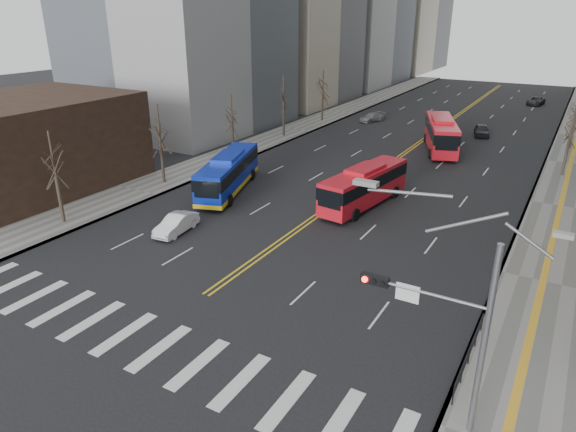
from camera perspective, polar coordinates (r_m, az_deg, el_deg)
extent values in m
plane|color=black|center=(26.90, -15.94, -13.17)|extent=(220.00, 220.00, 0.00)
cube|color=slate|center=(69.92, 0.84, 9.59)|extent=(5.00, 130.00, 0.15)
cube|color=silver|center=(34.54, -28.58, -6.87)|extent=(0.70, 4.00, 0.01)
cube|color=silver|center=(32.70, -26.33, -8.04)|extent=(0.70, 4.00, 0.01)
cube|color=silver|center=(30.92, -23.80, -9.34)|extent=(0.70, 4.00, 0.01)
cube|color=silver|center=(29.24, -20.94, -10.76)|extent=(0.70, 4.00, 0.01)
cube|color=silver|center=(27.65, -17.71, -12.33)|extent=(0.70, 4.00, 0.01)
cube|color=silver|center=(26.18, -14.06, -14.03)|extent=(0.70, 4.00, 0.01)
cube|color=silver|center=(24.84, -9.94, -15.86)|extent=(0.70, 4.00, 0.01)
cube|color=silver|center=(23.67, -5.29, -17.79)|extent=(0.70, 4.00, 0.01)
cube|color=silver|center=(22.69, -0.08, -19.77)|extent=(0.70, 4.00, 0.01)
cube|color=silver|center=(21.91, 5.69, -21.75)|extent=(0.70, 4.00, 0.01)
cube|color=gold|center=(73.24, 16.17, 9.25)|extent=(0.15, 100.00, 0.01)
cube|color=gold|center=(73.15, 16.47, 9.21)|extent=(0.15, 100.00, 0.01)
cube|color=black|center=(51.58, -27.60, 7.07)|extent=(14.00, 18.00, 8.00)
cylinder|color=slate|center=(20.07, 20.91, -13.31)|extent=(0.24, 0.24, 8.00)
cylinder|color=slate|center=(19.59, 15.01, -8.25)|extent=(4.50, 0.12, 0.12)
cube|color=black|center=(20.06, 9.63, -7.00)|extent=(1.10, 0.28, 0.38)
cylinder|color=#FF190C|center=(20.03, 8.53, -6.97)|extent=(0.24, 0.08, 0.24)
cylinder|color=black|center=(19.93, 9.47, -7.20)|extent=(0.24, 0.08, 0.24)
cylinder|color=black|center=(19.83, 10.42, -7.42)|extent=(0.24, 0.08, 0.24)
cube|color=silver|center=(19.83, 13.14, -8.33)|extent=(0.90, 0.06, 0.70)
cube|color=#999993|center=(18.73, 8.65, 3.64)|extent=(0.90, 0.35, 0.18)
cube|color=black|center=(25.04, 19.64, -13.38)|extent=(0.04, 6.00, 0.04)
cylinder|color=black|center=(22.95, 17.89, -18.38)|extent=(0.06, 0.06, 1.00)
cylinder|color=black|center=(24.12, 18.74, -16.24)|extent=(0.06, 0.06, 1.00)
cylinder|color=black|center=(25.32, 19.50, -14.31)|extent=(0.06, 0.06, 1.00)
cylinder|color=black|center=(26.56, 20.17, -12.55)|extent=(0.06, 0.06, 1.00)
cylinder|color=black|center=(27.82, 20.78, -10.95)|extent=(0.06, 0.06, 1.00)
cylinder|color=#2B231A|center=(41.96, -23.99, 1.65)|extent=(0.28, 0.28, 3.75)
cylinder|color=#2B231A|center=(48.76, -13.78, 5.71)|extent=(0.28, 0.28, 3.90)
cylinder|color=#2B231A|center=(56.94, -6.17, 8.36)|extent=(0.28, 0.28, 3.60)
cylinder|color=#2B231A|center=(65.88, -0.49, 10.53)|extent=(0.28, 0.28, 4.00)
cylinder|color=#2B231A|center=(75.42, 3.84, 11.88)|extent=(0.28, 0.28, 3.80)
cylinder|color=#2B231A|center=(56.25, 28.44, 5.60)|extent=(0.28, 0.28, 3.50)
cylinder|color=#2B231A|center=(67.94, 29.04, 8.04)|extent=(0.28, 0.28, 3.75)
cube|color=#0B23AA|center=(45.77, -6.64, 4.81)|extent=(5.91, 11.57, 2.69)
cube|color=black|center=(45.62, -6.67, 5.46)|extent=(5.97, 11.61, 0.97)
cube|color=#0B23AA|center=(45.37, -6.72, 6.56)|extent=(3.08, 4.39, 0.40)
cube|color=gold|center=(46.12, -6.58, 3.45)|extent=(5.97, 11.61, 0.35)
cylinder|color=black|center=(43.27, -9.52, 1.95)|extent=(0.61, 1.04, 1.00)
cylinder|color=black|center=(42.51, -6.51, 1.75)|extent=(0.61, 1.04, 1.00)
cylinder|color=black|center=(49.79, -6.62, 4.79)|extent=(0.61, 1.04, 1.00)
cylinder|color=black|center=(49.14, -3.97, 4.65)|extent=(0.61, 1.04, 1.00)
cube|color=red|center=(42.45, 8.48, 3.32)|extent=(3.76, 10.61, 2.67)
cube|color=black|center=(42.28, 8.52, 4.01)|extent=(3.82, 10.63, 0.97)
cube|color=red|center=(42.01, 8.59, 5.17)|extent=(2.37, 3.86, 0.40)
cylinder|color=black|center=(40.73, 4.62, 0.91)|extent=(0.43, 1.03, 1.00)
cylinder|color=black|center=(39.59, 7.46, 0.15)|extent=(0.43, 1.03, 1.00)
cylinder|color=black|center=(46.13, 9.19, 3.25)|extent=(0.43, 1.03, 1.00)
cylinder|color=black|center=(45.12, 11.80, 2.63)|extent=(0.43, 1.03, 1.00)
cube|color=red|center=(61.76, 16.63, 8.74)|extent=(6.54, 11.98, 3.08)
cube|color=black|center=(61.64, 16.69, 9.27)|extent=(6.60, 12.02, 1.10)
cube|color=red|center=(61.43, 16.80, 10.22)|extent=(3.42, 4.61, 0.40)
cylinder|color=black|center=(58.30, 15.53, 6.69)|extent=(0.62, 1.04, 1.00)
cylinder|color=black|center=(58.63, 18.14, 6.48)|extent=(0.62, 1.04, 1.00)
cylinder|color=black|center=(65.59, 15.01, 8.39)|extent=(0.62, 1.04, 1.00)
cylinder|color=black|center=(65.88, 17.35, 8.20)|extent=(0.62, 1.04, 1.00)
imported|color=silver|center=(38.00, -12.31, -0.88)|extent=(1.81, 4.16, 1.33)
imported|color=black|center=(70.95, 20.72, 8.91)|extent=(2.66, 4.54, 1.45)
imported|color=gray|center=(76.34, 9.31, 10.78)|extent=(3.19, 4.58, 1.23)
imported|color=black|center=(98.29, 25.82, 11.43)|extent=(2.82, 4.98, 1.31)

